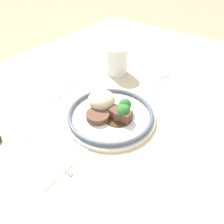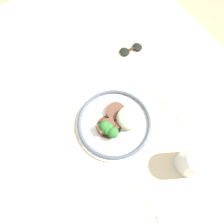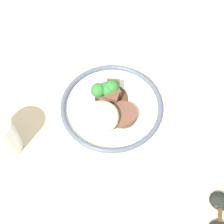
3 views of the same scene
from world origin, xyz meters
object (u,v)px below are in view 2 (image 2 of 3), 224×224
object	(u,v)px
fork	(103,75)
knife	(175,112)
spoon	(159,218)
sunglasses	(131,49)
plate	(116,122)
juice_glass	(193,162)

from	to	relation	value
fork	knife	world-z (taller)	fork
fork	spoon	size ratio (longest dim) A/B	1.05
fork	sunglasses	distance (m)	0.17
plate	spoon	bearing A→B (deg)	-4.43
spoon	plate	bearing A→B (deg)	172.04
plate	knife	size ratio (longest dim) A/B	1.23
plate	sunglasses	xyz separation A→B (m)	(-0.25, 0.21, -0.01)
plate	sunglasses	size ratio (longest dim) A/B	2.58
fork	sunglasses	world-z (taller)	sunglasses
sunglasses	knife	bearing A→B (deg)	1.55
plate	juice_glass	distance (m)	0.25
knife	spoon	bearing A→B (deg)	-51.71
fork	knife	xyz separation A→B (m)	(0.25, 0.15, -0.00)
fork	knife	size ratio (longest dim) A/B	0.81
knife	sunglasses	bearing A→B (deg)	171.29
juice_glass	spoon	world-z (taller)	juice_glass
spoon	sunglasses	distance (m)	0.59
knife	spoon	world-z (taller)	spoon
fork	spoon	bearing A→B (deg)	-93.55
juice_glass	knife	bearing A→B (deg)	156.40
juice_glass	knife	xyz separation A→B (m)	(-0.16, 0.07, -0.04)
fork	knife	distance (m)	0.29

